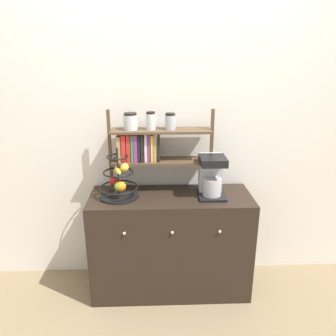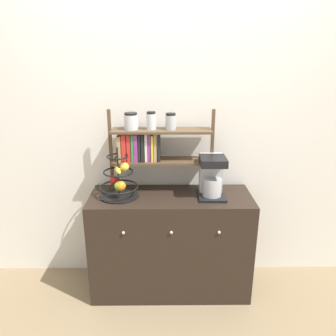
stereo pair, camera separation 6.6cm
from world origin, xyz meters
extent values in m
plane|color=#847051|center=(0.00, 0.00, 0.00)|extent=(12.00, 12.00, 0.00)
cube|color=silver|center=(0.00, 0.52, 1.30)|extent=(7.00, 0.05, 2.60)
cube|color=black|center=(0.00, 0.24, 0.42)|extent=(1.25, 0.47, 0.83)
sphere|color=#B2AD8C|center=(-0.34, -0.01, 0.65)|extent=(0.02, 0.02, 0.02)
sphere|color=#B2AD8C|center=(0.00, -0.01, 0.65)|extent=(0.02, 0.02, 0.02)
sphere|color=#B2AD8C|center=(0.34, -0.01, 0.65)|extent=(0.02, 0.02, 0.02)
cube|color=black|center=(0.31, 0.23, 0.84)|extent=(0.20, 0.26, 0.02)
cube|color=#B7B7BC|center=(0.31, 0.30, 1.00)|extent=(0.17, 0.10, 0.30)
cylinder|color=#B7B7BC|center=(0.31, 0.20, 0.92)|extent=(0.14, 0.14, 0.13)
cube|color=black|center=(0.31, 0.21, 1.12)|extent=(0.19, 0.21, 0.06)
cylinder|color=black|center=(-0.40, 0.23, 0.84)|extent=(0.30, 0.30, 0.01)
cylinder|color=black|center=(-0.40, 0.23, 1.03)|extent=(0.01, 0.01, 0.38)
torus|color=black|center=(-0.40, 0.23, 0.91)|extent=(0.30, 0.30, 0.01)
torus|color=black|center=(-0.40, 0.23, 1.03)|extent=(0.23, 0.23, 0.01)
torus|color=black|center=(-0.40, 0.23, 1.15)|extent=(0.16, 0.16, 0.01)
sphere|color=red|center=(-0.44, 0.28, 0.94)|extent=(0.07, 0.07, 0.07)
sphere|color=#6BAD33|center=(-0.38, 0.16, 0.94)|extent=(0.07, 0.07, 0.07)
sphere|color=orange|center=(-0.37, 0.15, 0.95)|extent=(0.08, 0.08, 0.08)
ellipsoid|color=yellow|center=(-0.39, 0.20, 1.05)|extent=(0.08, 0.15, 0.04)
sphere|color=gold|center=(-0.35, 0.24, 1.06)|extent=(0.07, 0.07, 0.07)
cube|color=brown|center=(-0.46, 0.36, 1.16)|extent=(0.02, 0.02, 0.65)
cube|color=brown|center=(0.32, 0.36, 1.16)|extent=(0.02, 0.02, 0.65)
cube|color=brown|center=(-0.07, 0.36, 1.08)|extent=(0.76, 0.20, 0.02)
cube|color=brown|center=(-0.07, 0.36, 1.32)|extent=(0.76, 0.20, 0.02)
cube|color=tan|center=(-0.39, 0.36, 1.19)|extent=(0.03, 0.16, 0.20)
cube|color=red|center=(-0.35, 0.36, 1.19)|extent=(0.03, 0.16, 0.21)
cube|color=red|center=(-0.32, 0.36, 1.19)|extent=(0.03, 0.15, 0.21)
cube|color=#2D8C47|center=(-0.29, 0.36, 1.19)|extent=(0.02, 0.16, 0.21)
cube|color=#8C338C|center=(-0.26, 0.36, 1.19)|extent=(0.03, 0.16, 0.21)
cube|color=black|center=(-0.24, 0.36, 1.19)|extent=(0.02, 0.16, 0.21)
cube|color=black|center=(-0.21, 0.36, 1.19)|extent=(0.02, 0.15, 0.21)
cube|color=white|center=(-0.19, 0.36, 1.19)|extent=(0.02, 0.13, 0.21)
cube|color=#8C338C|center=(-0.16, 0.36, 1.19)|extent=(0.02, 0.13, 0.21)
cube|color=yellow|center=(-0.14, 0.36, 1.19)|extent=(0.02, 0.14, 0.20)
cube|color=tan|center=(-0.12, 0.36, 1.19)|extent=(0.02, 0.13, 0.21)
cube|color=black|center=(-0.09, 0.36, 1.19)|extent=(0.02, 0.13, 0.21)
cylinder|color=silver|center=(-0.30, 0.36, 1.38)|extent=(0.11, 0.11, 0.11)
cylinder|color=black|center=(-0.30, 0.36, 1.45)|extent=(0.10, 0.10, 0.02)
cylinder|color=silver|center=(-0.15, 0.36, 1.39)|extent=(0.07, 0.07, 0.12)
cylinder|color=black|center=(-0.15, 0.36, 1.45)|extent=(0.07, 0.07, 0.02)
cylinder|color=#ADB2B7|center=(0.00, 0.36, 1.38)|extent=(0.08, 0.08, 0.11)
cylinder|color=black|center=(0.00, 0.36, 1.44)|extent=(0.07, 0.07, 0.02)
camera|label=1|loc=(-0.11, -2.09, 1.84)|focal=35.00mm
camera|label=2|loc=(-0.04, -2.09, 1.84)|focal=35.00mm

